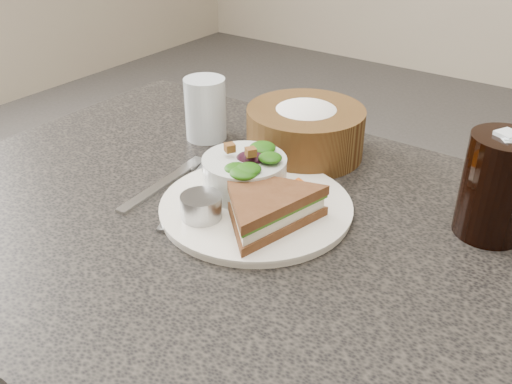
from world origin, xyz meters
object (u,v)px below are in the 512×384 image
object	(u,v)px
salad_bowl	(244,168)
cola_glass	(498,182)
bread_basket	(305,124)
dinner_plate	(256,207)
sandwich	(265,207)
water_glass	(205,109)
dressing_ramekin	(201,207)

from	to	relation	value
salad_bowl	cola_glass	distance (m)	0.33
salad_bowl	bread_basket	world-z (taller)	bread_basket
dinner_plate	sandwich	bearing A→B (deg)	-40.62
salad_bowl	cola_glass	size ratio (longest dim) A/B	0.81
bread_basket	cola_glass	bearing A→B (deg)	-10.62
sandwich	water_glass	distance (m)	0.30
sandwich	salad_bowl	world-z (taller)	salad_bowl
sandwich	bread_basket	xyz separation A→B (m)	(-0.07, 0.22, 0.02)
sandwich	water_glass	xyz separation A→B (m)	(-0.25, 0.18, 0.02)
dinner_plate	bread_basket	distance (m)	0.20
dinner_plate	cola_glass	distance (m)	0.31
dressing_ramekin	bread_basket	xyz separation A→B (m)	(-0.00, 0.26, 0.03)
cola_glass	water_glass	size ratio (longest dim) A/B	1.39
cola_glass	water_glass	distance (m)	0.48
dressing_ramekin	water_glass	bearing A→B (deg)	128.61
bread_basket	cola_glass	xyz separation A→B (m)	(0.31, -0.06, 0.02)
bread_basket	water_glass	bearing A→B (deg)	-165.66
sandwich	water_glass	size ratio (longest dim) A/B	1.61
dinner_plate	dressing_ramekin	xyz separation A→B (m)	(-0.04, -0.07, 0.02)
sandwich	cola_glass	xyz separation A→B (m)	(0.24, 0.16, 0.04)
dressing_ramekin	water_glass	size ratio (longest dim) A/B	0.51
dinner_plate	sandwich	size ratio (longest dim) A/B	1.53
dinner_plate	bread_basket	world-z (taller)	bread_basket
dinner_plate	salad_bowl	size ratio (longest dim) A/B	2.19
sandwich	dressing_ramekin	distance (m)	0.08
sandwich	bread_basket	distance (m)	0.23
bread_basket	cola_glass	distance (m)	0.32
salad_bowl	water_glass	xyz separation A→B (m)	(-0.17, 0.12, 0.01)
bread_basket	cola_glass	size ratio (longest dim) A/B	1.28
dressing_ramekin	bread_basket	bearing A→B (deg)	90.11
sandwich	dressing_ramekin	xyz separation A→B (m)	(-0.07, -0.04, -0.01)
bread_basket	water_glass	world-z (taller)	bread_basket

